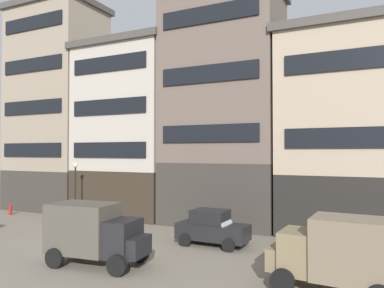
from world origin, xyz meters
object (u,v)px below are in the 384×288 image
(pedestrian_officer, at_px, (375,241))
(delivery_truck_near, at_px, (338,252))
(delivery_truck_far, at_px, (95,232))
(fire_hydrant_curbside, at_px, (10,209))
(sedan_dark, at_px, (212,228))
(streetlamp_curbside, at_px, (75,184))

(pedestrian_officer, bearing_deg, delivery_truck_near, -106.00)
(delivery_truck_far, distance_m, fire_hydrant_curbside, 16.05)
(delivery_truck_near, xyz_separation_m, sedan_dark, (-6.39, 4.15, -0.51))
(sedan_dark, relative_size, fire_hydrant_curbside, 4.50)
(sedan_dark, height_order, fire_hydrant_curbside, sedan_dark)
(delivery_truck_near, xyz_separation_m, fire_hydrant_curbside, (-24.03, 5.99, -1.00))
(sedan_dark, height_order, pedestrian_officer, sedan_dark)
(delivery_truck_near, xyz_separation_m, streetlamp_curbside, (-17.35, 5.85, 1.25))
(delivery_truck_near, height_order, delivery_truck_far, same)
(delivery_truck_near, bearing_deg, delivery_truck_far, -173.47)
(delivery_truck_near, relative_size, fire_hydrant_curbside, 5.36)
(sedan_dark, xyz_separation_m, fire_hydrant_curbside, (-17.63, 1.84, -0.49))
(streetlamp_curbside, relative_size, fire_hydrant_curbside, 4.96)
(delivery_truck_far, height_order, sedan_dark, delivery_truck_far)
(pedestrian_officer, distance_m, fire_hydrant_curbside, 25.32)
(delivery_truck_near, bearing_deg, pedestrian_officer, 74.00)
(fire_hydrant_curbside, bearing_deg, pedestrian_officer, -3.87)
(pedestrian_officer, xyz_separation_m, fire_hydrant_curbside, (-25.26, 1.71, -0.55))
(streetlamp_curbside, xyz_separation_m, fire_hydrant_curbside, (-6.68, 0.14, -2.24))
(delivery_truck_near, bearing_deg, streetlamp_curbside, 161.35)
(delivery_truck_near, distance_m, pedestrian_officer, 4.48)
(delivery_truck_far, xyz_separation_m, streetlamp_curbside, (-7.68, 6.96, 1.25))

